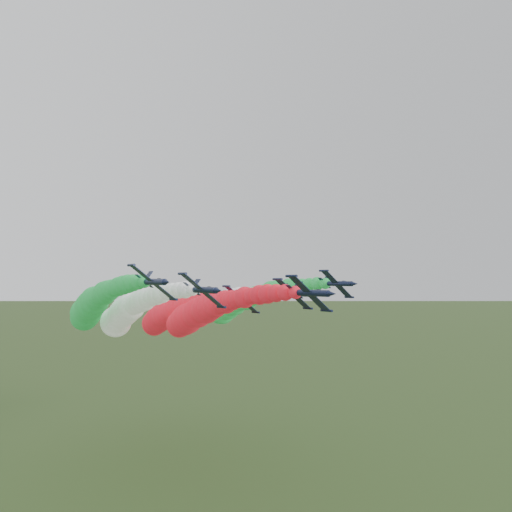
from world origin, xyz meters
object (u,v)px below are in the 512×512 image
Objects in this scene: jet_outer_right at (240,303)px; jet_inner_left at (127,312)px; jet_lead at (199,314)px; jet_outer_left at (92,306)px; jet_trail at (168,315)px; jet_inner_right at (198,313)px.

jet_inner_left is at bearing -176.36° from jet_outer_right.
jet_outer_left is (-18.71, 16.50, 1.61)m from jet_lead.
jet_inner_left is at bearing 131.54° from jet_lead.
jet_lead is 27.44m from jet_trail.
jet_lead is at bearing -118.74° from jet_inner_right.
jet_inner_left is 21.92m from jet_trail.
jet_outer_right is at bearing 7.40° from jet_inner_right.
jet_outer_left reaches higher than jet_outer_right.
jet_trail is at bearing 38.72° from jet_inner_left.
jet_outer_left is at bearing 178.31° from jet_outer_right.
jet_outer_left is (-26.11, 3.01, 2.36)m from jet_inner_right.
jet_inner_right is 1.01× the size of jet_outer_right.
jet_outer_right is (21.42, 15.31, 1.16)m from jet_lead.
jet_lead is at bearing -101.20° from jet_trail.
jet_inner_left is (-11.70, 13.21, 0.22)m from jet_lead.
jet_inner_left is 7.87m from jet_outer_left.
jet_inner_left reaches higher than jet_inner_right.
jet_inner_right is 1.00× the size of jet_trail.
jet_inner_right is at bearing -6.57° from jet_outer_left.
jet_inner_right is 26.38m from jet_outer_left.
jet_lead is 15.41m from jet_inner_right.
jet_inner_left is at bearing -179.14° from jet_inner_right.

